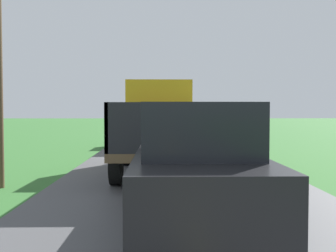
{
  "coord_description": "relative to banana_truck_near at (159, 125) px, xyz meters",
  "views": [
    {
      "loc": [
        -0.51,
        0.82,
        1.89
      ],
      "look_at": [
        -0.24,
        13.4,
        1.4
      ],
      "focal_mm": 41.06,
      "sensor_mm": 36.0,
      "label": 1
    }
  ],
  "objects": [
    {
      "name": "banana_truck_near",
      "position": [
        0.0,
        0.0,
        0.0
      ],
      "size": [
        2.38,
        5.82,
        2.8
      ],
      "color": "#2D2D30",
      "rests_on": "road_surface"
    },
    {
      "name": "following_car",
      "position": [
        0.55,
        -6.38,
        -0.39
      ],
      "size": [
        1.74,
        4.1,
        1.92
      ],
      "color": "black",
      "rests_on": "road_surface"
    },
    {
      "name": "banana_truck_far",
      "position": [
        0.04,
        9.23,
        0.02
      ],
      "size": [
        2.38,
        5.81,
        2.8
      ],
      "color": "#2D2D30",
      "rests_on": "road_surface"
    }
  ]
}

